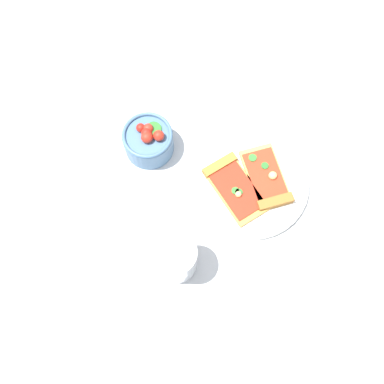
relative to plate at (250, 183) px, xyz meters
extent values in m
plane|color=silver|center=(0.04, 0.02, -0.01)|extent=(2.40, 2.40, 0.00)
cylinder|color=white|center=(0.00, 0.00, 0.00)|extent=(0.26, 0.26, 0.01)
cube|color=#E5B256|center=(0.02, -0.03, 0.01)|extent=(0.16, 0.13, 0.01)
cube|color=#A36B2D|center=(-0.04, -0.06, 0.02)|extent=(0.05, 0.08, 0.02)
cube|color=red|center=(0.02, -0.03, 0.02)|extent=(0.14, 0.12, 0.00)
cylinder|color=#388433|center=(0.05, 0.00, 0.02)|extent=(0.02, 0.02, 0.00)
sphere|color=#F2D87F|center=(0.02, -0.04, 0.02)|extent=(0.02, 0.02, 0.02)
cylinder|color=#2D722D|center=(0.03, -0.02, 0.02)|extent=(0.02, 0.02, 0.00)
cube|color=gold|center=(-0.03, 0.03, 0.01)|extent=(0.16, 0.16, 0.01)
cube|color=#B77A33|center=(0.02, 0.07, 0.01)|extent=(0.07, 0.07, 0.02)
cube|color=#B22D19|center=(-0.03, 0.03, 0.02)|extent=(0.14, 0.14, 0.00)
cylinder|color=#2D722D|center=(-0.03, 0.02, 0.02)|extent=(0.02, 0.02, 0.00)
cylinder|color=#388433|center=(-0.03, 0.03, 0.02)|extent=(0.02, 0.02, 0.00)
sphere|color=#F2D87F|center=(-0.04, 0.02, 0.02)|extent=(0.01, 0.01, 0.01)
cylinder|color=#4C7299|center=(0.04, 0.23, 0.02)|extent=(0.11, 0.11, 0.06)
torus|color=#4C7299|center=(0.04, 0.23, 0.06)|extent=(0.11, 0.11, 0.01)
sphere|color=red|center=(0.03, 0.23, 0.06)|extent=(0.03, 0.03, 0.03)
sphere|color=red|center=(0.04, 0.24, 0.06)|extent=(0.02, 0.02, 0.02)
sphere|color=red|center=(0.04, 0.23, 0.06)|extent=(0.02, 0.02, 0.02)
sphere|color=red|center=(0.04, 0.21, 0.06)|extent=(0.02, 0.02, 0.02)
sphere|color=red|center=(0.05, 0.25, 0.06)|extent=(0.02, 0.02, 0.02)
sphere|color=red|center=(0.05, 0.24, 0.06)|extent=(0.02, 0.02, 0.02)
cylinder|color=#388433|center=(0.06, 0.22, 0.06)|extent=(0.04, 0.04, 0.01)
cylinder|color=silver|center=(-0.21, 0.12, 0.05)|extent=(0.08, 0.08, 0.12)
cylinder|color=black|center=(-0.21, 0.12, 0.04)|extent=(0.07, 0.07, 0.09)
cube|color=white|center=(-0.19, 0.12, 0.08)|extent=(0.02, 0.02, 0.02)
cube|color=white|center=(-0.22, 0.12, 0.08)|extent=(0.03, 0.03, 0.02)
camera|label=1|loc=(-0.37, 0.05, 0.93)|focal=42.70mm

